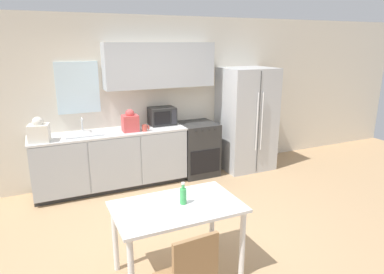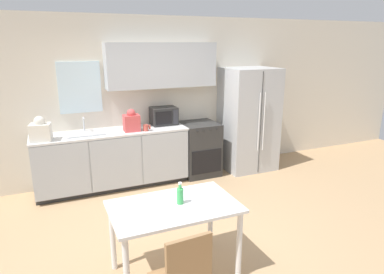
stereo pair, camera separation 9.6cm
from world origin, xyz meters
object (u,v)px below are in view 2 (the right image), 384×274
Objects in this scene: refrigerator at (248,119)px; coffee_mug at (146,128)px; oven_range at (199,149)px; drink_bottle at (180,195)px; dining_table at (174,215)px; microwave at (164,116)px.

coffee_mug is (-1.95, -0.10, 0.06)m from refrigerator.
drink_bottle is at bearing -118.37° from oven_range.
oven_range is at bearing 61.63° from drink_bottle.
drink_bottle is (-1.30, -2.40, 0.38)m from oven_range.
coffee_mug is 2.30m from dining_table.
oven_range is 2.75m from drink_bottle.
dining_table is at bearing -169.27° from drink_bottle.
coffee_mug is (-0.99, -0.17, 0.52)m from oven_range.
coffee_mug is at bearing 80.52° from dining_table.
refrigerator is 1.50× the size of dining_table.
coffee_mug reaches higher than drink_bottle.
microwave is (-0.59, 0.13, 0.61)m from oven_range.
refrigerator reaches higher than microwave.
coffee_mug is at bearing -170.48° from oven_range.
microwave reaches higher than coffee_mug.
drink_bottle is at bearing -133.98° from refrigerator.
coffee_mug is 0.09× the size of dining_table.
dining_table is (-2.32, -2.35, -0.27)m from refrigerator.
refrigerator reaches higher than dining_table.
coffee_mug is at bearing -176.95° from refrigerator.
coffee_mug reaches higher than dining_table.
coffee_mug reaches higher than oven_range.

